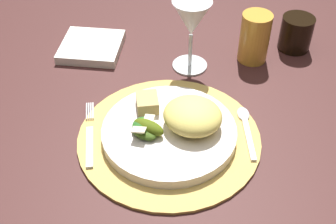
# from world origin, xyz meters

# --- Properties ---
(dining_table) EXTENTS (1.45, 1.02, 0.75)m
(dining_table) POSITION_xyz_m (0.00, 0.00, 0.63)
(dining_table) COLOR #41201E
(dining_table) RESTS_ON ground
(placemat) EXTENTS (0.33, 0.33, 0.01)m
(placemat) POSITION_xyz_m (0.02, -0.06, 0.75)
(placemat) COLOR tan
(placemat) RESTS_ON dining_table
(dinner_plate) EXTENTS (0.24, 0.24, 0.02)m
(dinner_plate) POSITION_xyz_m (0.02, -0.06, 0.77)
(dinner_plate) COLOR silver
(dinner_plate) RESTS_ON placemat
(pasta_serving) EXTENTS (0.14, 0.14, 0.05)m
(pasta_serving) POSITION_xyz_m (0.06, -0.05, 0.80)
(pasta_serving) COLOR #EAD264
(pasta_serving) RESTS_ON dinner_plate
(salad_greens) EXTENTS (0.07, 0.07, 0.02)m
(salad_greens) POSITION_xyz_m (-0.02, -0.07, 0.79)
(salad_greens) COLOR #47590F
(salad_greens) RESTS_ON dinner_plate
(bread_piece) EXTENTS (0.04, 0.05, 0.02)m
(bread_piece) POSITION_xyz_m (-0.02, -0.00, 0.79)
(bread_piece) COLOR tan
(bread_piece) RESTS_ON dinner_plate
(fork) EXTENTS (0.03, 0.17, 0.00)m
(fork) POSITION_xyz_m (-0.12, -0.05, 0.76)
(fork) COLOR silver
(fork) RESTS_ON placemat
(spoon) EXTENTS (0.02, 0.14, 0.01)m
(spoon) POSITION_xyz_m (0.16, -0.03, 0.76)
(spoon) COLOR silver
(spoon) RESTS_ON placemat
(napkin) EXTENTS (0.15, 0.15, 0.02)m
(napkin) POSITION_xyz_m (-0.14, 0.23, 0.76)
(napkin) COLOR white
(napkin) RESTS_ON dining_table
(wine_glass) EXTENTS (0.08, 0.08, 0.16)m
(wine_glass) POSITION_xyz_m (0.07, 0.16, 0.86)
(wine_glass) COLOR silver
(wine_glass) RESTS_ON dining_table
(amber_tumbler) EXTENTS (0.06, 0.06, 0.11)m
(amber_tumbler) POSITION_xyz_m (0.21, 0.18, 0.80)
(amber_tumbler) COLOR gold
(amber_tumbler) RESTS_ON dining_table
(dark_tumbler) EXTENTS (0.07, 0.07, 0.08)m
(dark_tumbler) POSITION_xyz_m (0.32, 0.22, 0.79)
(dark_tumbler) COLOR black
(dark_tumbler) RESTS_ON dining_table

